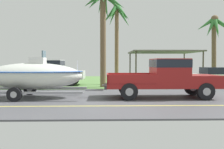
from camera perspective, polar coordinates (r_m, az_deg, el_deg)
The scene contains 9 objects.
ground at distance 19.55m, azimuth 1.23°, elevation -2.22°, with size 36.00×22.00×0.11m.
pickup_truck_towing at distance 11.94m, azimuth 13.53°, elevation -0.41°, with size 5.65×1.98×1.93m.
boat_on_trailer at distance 12.08m, azimuth -18.78°, elevation -0.30°, with size 6.14×2.37×2.31m.
parked_pickup_background at distance 18.12m, azimuth -14.74°, elevation 0.70°, with size 5.98×2.01×1.93m.
parked_sedan_near at distance 19.96m, azimuth 25.29°, elevation -0.42°, with size 4.69×1.87×1.38m.
carport_awning at distance 25.40m, azimuth 12.30°, elevation 5.27°, with size 6.90×5.91×2.94m.
palm_tree_near_left at distance 22.89m, azimuth 23.65°, elevation 9.55°, with size 3.31×3.40×5.94m.
palm_tree_near_right at distance 16.48m, azimuth -1.95°, elevation 14.84°, with size 3.19×3.27×6.78m.
palm_tree_mid at distance 18.49m, azimuth 1.24°, elevation 13.25°, with size 2.45×3.54×6.35m.
Camera 1 is at (-0.92, -11.07, 1.73)m, focal length 37.48 mm.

